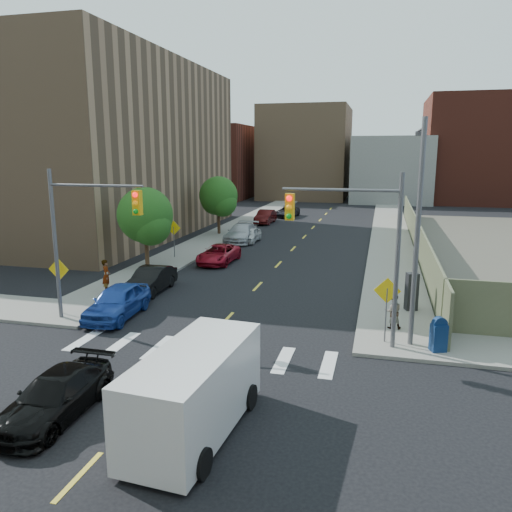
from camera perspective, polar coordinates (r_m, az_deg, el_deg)
The scene contains 30 objects.
ground at distance 16.88m, azimuth -11.83°, elevation -15.70°, with size 160.00×160.00×0.00m, color black.
sidewalk_nw at distance 57.28m, azimuth -0.70°, elevation 4.14°, with size 3.50×73.00×0.15m, color gray.
sidewalk_ne at distance 55.41m, azimuth 15.02°, elevation 3.48°, with size 3.50×73.00×0.15m, color gray.
fence_north at distance 41.97m, azimuth 17.81°, elevation 2.37°, with size 0.12×44.00×2.50m, color #676748.
building_nw at distance 52.07m, azimuth -19.84°, elevation 11.44°, with size 22.00×30.00×16.00m, color #8C6B4C.
bg_bldg_west at distance 88.23m, azimuth -4.99°, elevation 10.65°, with size 14.00×18.00×12.00m, color #592319.
bg_bldg_midwest at distance 86.33m, azimuth 5.74°, elevation 11.61°, with size 14.00×16.00×15.00m, color #8C6B4C.
bg_bldg_center at distance 83.42m, azimuth 15.19°, elevation 9.54°, with size 12.00×16.00×10.00m, color gray.
bg_bldg_east at distance 86.71m, azimuth 24.73°, elevation 10.94°, with size 18.00×18.00×16.00m, color #592319.
signal_nw at distance 23.43m, azimuth -19.13°, elevation 3.32°, with size 4.59×0.30×7.00m.
signal_ne at distance 19.65m, azimuth 11.57°, elevation 2.21°, with size 4.59×0.30×7.00m.
streetlight_ne at distance 20.47m, azimuth 17.99°, elevation 4.21°, with size 0.25×3.70×9.00m.
warn_sign_nw at distance 25.32m, azimuth -21.57°, elevation -2.11°, with size 1.06×0.06×2.83m.
warn_sign_ne at distance 20.69m, azimuth 14.72°, elevation -4.67°, with size 1.06×0.06×2.83m.
warn_sign_midwest at distance 36.88m, azimuth -9.38°, elevation 2.72°, with size 1.06×0.06×2.83m.
tree_west_near at distance 33.21m, azimuth -12.50°, elevation 4.19°, with size 3.66×3.64×5.52m.
tree_west_far at distance 47.01m, azimuth -4.29°, elevation 6.60°, with size 3.66×3.64×5.52m.
parked_car_blue at distance 24.60m, azimuth -15.56°, elevation -5.04°, with size 1.83×4.56×1.55m, color navy.
parked_car_black at distance 28.50m, azimuth -11.93°, elevation -2.71°, with size 1.49×4.27×1.41m, color black.
parked_car_red at distance 35.34m, azimuth -4.29°, elevation 0.22°, with size 2.13×4.61×1.28m, color maroon.
parked_car_silver at distance 43.58m, azimuth -1.67°, elevation 2.65°, with size 2.20×5.41×1.57m, color #A4A5AB.
parked_car_white at distance 43.46m, azimuth -0.76°, elevation 2.44°, with size 1.52×3.78×1.29m, color silver.
parked_car_maroon at distance 54.90m, azimuth 1.09°, elevation 4.51°, with size 1.56×4.49×1.48m, color #400C0D.
parked_car_grey at distance 60.66m, azimuth 3.62°, elevation 5.10°, with size 2.18×4.73×1.31m, color black.
black_sedan at distance 16.43m, azimuth -21.92°, elevation -14.63°, with size 1.81×4.45×1.29m, color black.
cargo_van at distance 14.49m, azimuth -6.74°, elevation -14.65°, with size 2.57×5.50×2.46m.
mailbox at distance 20.70m, azimuth 20.16°, elevation -8.42°, with size 0.68×0.61×1.38m.
payphone at distance 25.44m, azimuth 17.36°, elevation -3.89°, with size 0.55×0.45×1.85m, color black.
pedestrian_west at distance 28.61m, azimuth -16.73°, elevation -2.18°, with size 0.66×0.43×1.81m, color gray.
pedestrian_east at distance 22.65m, azimuth 15.40°, elevation -6.14°, with size 0.74×0.57×1.52m, color gray.
Camera 1 is at (6.81, -13.37, 7.73)m, focal length 35.00 mm.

